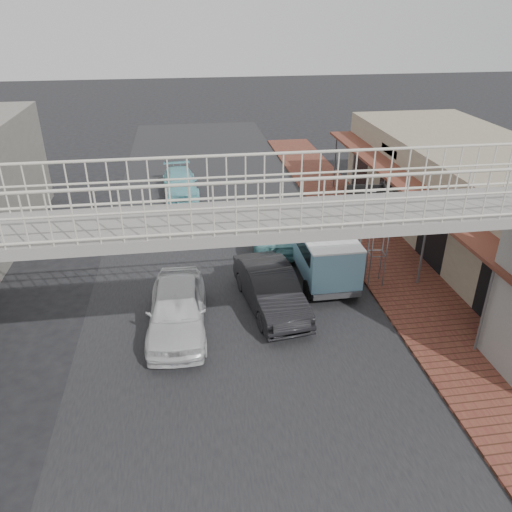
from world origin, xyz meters
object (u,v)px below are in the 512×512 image
object	(u,v)px
dark_sedan	(271,289)
motorcycle_near	(351,215)
angkot_curb	(278,225)
white_hatchback	(177,309)
motorcycle_far	(353,204)
street_clock	(381,222)
arrow_sign	(387,199)
angkot_far	(180,183)
angkot_van	(323,248)

from	to	relation	value
dark_sedan	motorcycle_near	size ratio (longest dim) A/B	2.41
angkot_curb	white_hatchback	bearing A→B (deg)	56.26
motorcycle_far	angkot_curb	bearing A→B (deg)	124.13
motorcycle_far	street_clock	size ratio (longest dim) A/B	0.54
white_hatchback	motorcycle_far	world-z (taller)	white_hatchback
dark_sedan	street_clock	bearing A→B (deg)	5.17
street_clock	arrow_sign	bearing A→B (deg)	69.16
motorcycle_near	angkot_curb	bearing A→B (deg)	127.49
dark_sedan	angkot_far	size ratio (longest dim) A/B	1.03
motorcycle_far	white_hatchback	bearing A→B (deg)	139.05
dark_sedan	angkot_van	world-z (taller)	angkot_van
white_hatchback	angkot_far	bearing A→B (deg)	91.56
angkot_van	motorcycle_near	xyz separation A→B (m)	(2.64, 4.60, -0.71)
dark_sedan	arrow_sign	bearing A→B (deg)	17.77
street_clock	arrow_sign	distance (m)	1.58
dark_sedan	angkot_far	world-z (taller)	dark_sedan
angkot_curb	arrow_sign	bearing A→B (deg)	142.42
angkot_van	arrow_sign	distance (m)	3.05
angkot_far	street_clock	bearing A→B (deg)	-61.68
angkot_far	angkot_van	world-z (taller)	angkot_van
motorcycle_near	motorcycle_far	distance (m)	1.44
dark_sedan	arrow_sign	xyz separation A→B (m)	(4.78, 2.30, 2.13)
white_hatchback	angkot_far	size ratio (longest dim) A/B	1.04
angkot_van	street_clock	world-z (taller)	street_clock
angkot_van	angkot_curb	bearing A→B (deg)	105.02
angkot_far	angkot_van	size ratio (longest dim) A/B	1.04
dark_sedan	motorcycle_near	bearing A→B (deg)	44.21
angkot_curb	street_clock	size ratio (longest dim) A/B	1.86
motorcycle_near	white_hatchback	bearing A→B (deg)	153.05
street_clock	angkot_van	bearing A→B (deg)	165.42
white_hatchback	angkot_far	world-z (taller)	white_hatchback
white_hatchback	street_clock	size ratio (longest dim) A/B	1.54
angkot_curb	motorcycle_near	world-z (taller)	angkot_curb
angkot_van	street_clock	bearing A→B (deg)	-22.51
angkot_curb	street_clock	xyz separation A→B (m)	(2.80, -4.29, 1.77)
angkot_curb	motorcycle_far	world-z (taller)	angkot_curb
arrow_sign	angkot_van	bearing A→B (deg)	-158.49
angkot_curb	angkot_far	xyz separation A→B (m)	(-4.15, 6.78, -0.13)
angkot_far	angkot_van	xyz separation A→B (m)	(5.14, -10.35, 0.67)
dark_sedan	motorcycle_near	xyz separation A→B (m)	(4.88, 6.27, -0.15)
angkot_far	motorcycle_near	world-z (taller)	angkot_far
arrow_sign	street_clock	bearing A→B (deg)	-110.62
dark_sedan	street_clock	world-z (taller)	street_clock
white_hatchback	street_clock	distance (m)	7.62
angkot_van	motorcycle_far	world-z (taller)	angkot_van
motorcycle_far	arrow_sign	bearing A→B (deg)	177.59
angkot_van	street_clock	size ratio (longest dim) A/B	1.43
dark_sedan	street_clock	distance (m)	4.53
angkot_far	motorcycle_far	xyz separation A→B (m)	(8.32, -4.41, -0.05)
dark_sedan	motorcycle_far	distance (m)	9.34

